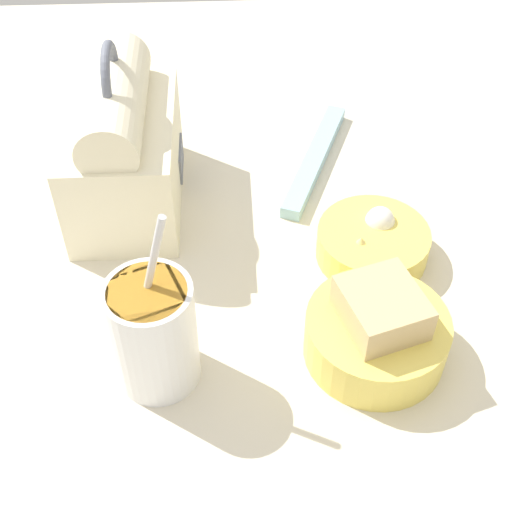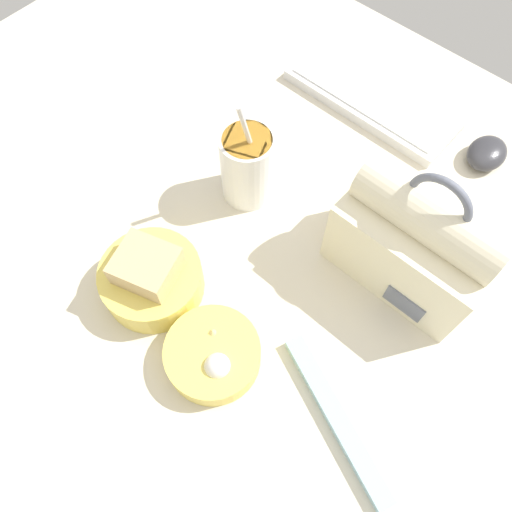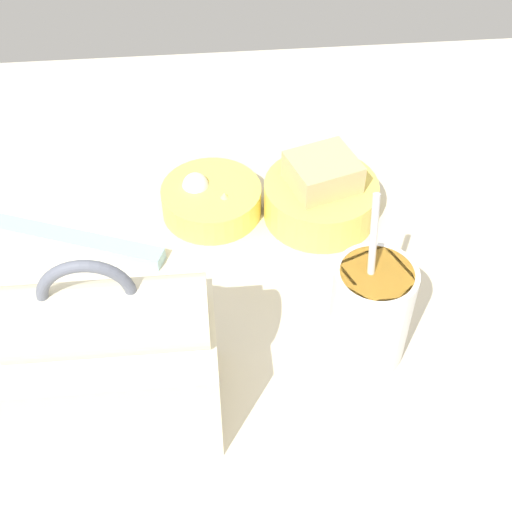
{
  "view_description": "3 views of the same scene",
  "coord_description": "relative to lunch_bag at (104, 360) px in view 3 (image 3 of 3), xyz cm",
  "views": [
    {
      "loc": [
        -47.86,
        -0.98,
        59.74
      ],
      "look_at": [
        3.26,
        -3.36,
        7.0
      ],
      "focal_mm": 50.0,
      "sensor_mm": 36.0,
      "label": 1
    },
    {
      "loc": [
        24.12,
        -26.67,
        66.65
      ],
      "look_at": [
        3.26,
        -3.36,
        7.0
      ],
      "focal_mm": 35.0,
      "sensor_mm": 36.0,
      "label": 2
    },
    {
      "loc": [
        8.28,
        50.31,
        62.9
      ],
      "look_at": [
        3.26,
        -3.36,
        7.0
      ],
      "focal_mm": 50.0,
      "sensor_mm": 36.0,
      "label": 3
    }
  ],
  "objects": [
    {
      "name": "desk_surface",
      "position": [
        -18.45,
        -11.24,
        -8.88
      ],
      "size": [
        140.0,
        110.0,
        2.0
      ],
      "color": "beige",
      "rests_on": "ground"
    },
    {
      "name": "lunch_bag",
      "position": [
        0.0,
        0.0,
        0.0
      ],
      "size": [
        20.46,
        12.52,
        20.9
      ],
      "color": "#EFE5C1",
      "rests_on": "desk_surface"
    },
    {
      "name": "soup_cup",
      "position": [
        -25.66,
        -4.72,
        -1.63
      ],
      "size": [
        8.04,
        8.04,
        20.02
      ],
      "color": "white",
      "rests_on": "desk_surface"
    },
    {
      "name": "bento_bowl_sandwich",
      "position": [
        -24.23,
        -25.89,
        -4.64
      ],
      "size": [
        13.97,
        13.97,
        8.68
      ],
      "color": "#EFD65B",
      "rests_on": "desk_surface"
    },
    {
      "name": "bento_bowl_snacks",
      "position": [
        -10.85,
        -27.75,
        -5.85
      ],
      "size": [
        12.43,
        12.43,
        5.27
      ],
      "color": "#EFD65B",
      "rests_on": "desk_surface"
    },
    {
      "name": "chopstick_case",
      "position": [
        5.87,
        -23.16,
        -7.08
      ],
      "size": [
        21.76,
        10.42,
        1.6
      ],
      "color": "#99C6D6",
      "rests_on": "desk_surface"
    }
  ]
}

